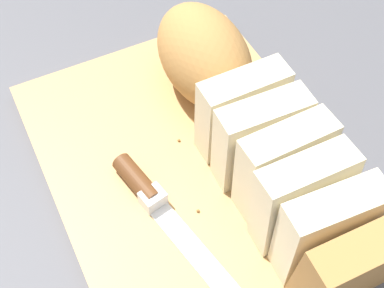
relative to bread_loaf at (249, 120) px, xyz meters
name	(u,v)px	position (x,y,z in m)	size (l,w,h in m)	color
ground_plane	(192,171)	(-0.01, -0.06, -0.07)	(3.00, 3.00, 0.00)	#4C4C51
cutting_board	(192,166)	(-0.01, -0.06, -0.06)	(0.39, 0.29, 0.02)	tan
bread_loaf	(249,120)	(0.00, 0.00, 0.00)	(0.38, 0.12, 0.10)	#A8753D
bread_knife	(162,210)	(0.03, -0.12, -0.04)	(0.28, 0.06, 0.02)	silver
crumb_near_knife	(198,211)	(0.04, -0.08, -0.05)	(0.00, 0.00, 0.00)	#996633
crumb_near_loaf	(182,139)	(-0.04, -0.05, -0.05)	(0.00, 0.00, 0.00)	#996633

